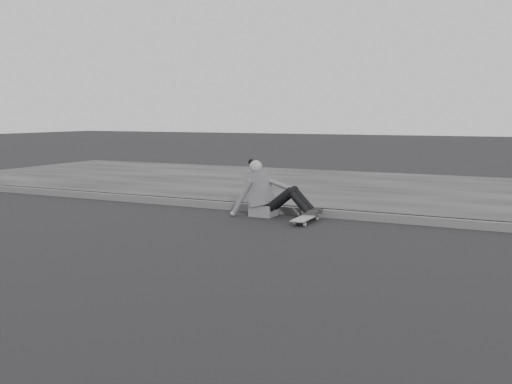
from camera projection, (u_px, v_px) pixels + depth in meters
ground at (459, 277)px, 5.49m from camera, size 80.00×80.00×0.00m
curb at (480, 225)px, 7.79m from camera, size 24.00×0.16×0.12m
sidewalk at (492, 197)px, 10.50m from camera, size 24.00×6.00×0.12m
skateboard at (306, 218)px, 8.26m from camera, size 0.20×0.78×0.09m
seated_woman at (267, 193)px, 8.76m from camera, size 1.38×0.46×0.88m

